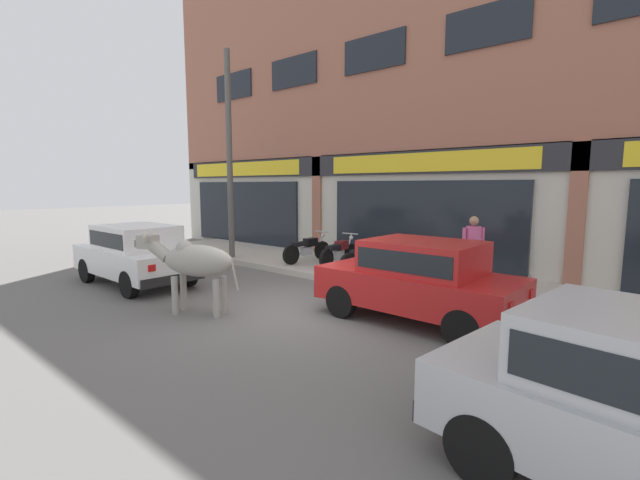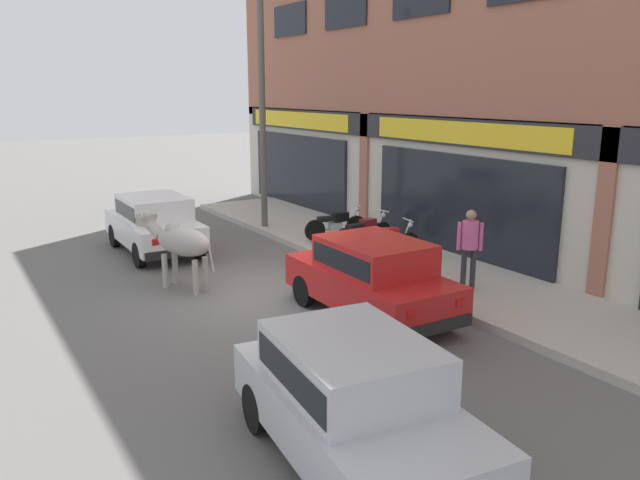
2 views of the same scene
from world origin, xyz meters
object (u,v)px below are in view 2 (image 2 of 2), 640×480
at_px(car_0, 154,221).
at_px(pedestrian, 470,241).
at_px(utility_pole, 262,116).
at_px(car_1, 354,397).
at_px(motorcycle_1, 364,232).
at_px(cow, 180,241).
at_px(motorcycle_0, 336,224).
at_px(motorcycle_2, 385,241).
at_px(car_2, 372,274).

distance_m(car_0, pedestrian, 7.89).
relative_size(pedestrian, utility_pole, 0.25).
xyz_separation_m(car_1, motorcycle_1, (-7.42, 5.48, -0.27)).
relative_size(cow, motorcycle_1, 1.10).
xyz_separation_m(motorcycle_0, motorcycle_2, (2.22, -0.09, 0.00)).
distance_m(cow, utility_pole, 5.99).
distance_m(motorcycle_1, pedestrian, 3.94).
bearing_deg(pedestrian, car_0, -147.56).
xyz_separation_m(car_0, motorcycle_2, (3.87, 4.30, -0.27)).
distance_m(car_2, utility_pole, 7.93).
distance_m(car_1, motorcycle_0, 10.09).
xyz_separation_m(car_2, motorcycle_1, (-3.84, 2.60, -0.27)).
xyz_separation_m(motorcycle_0, utility_pole, (-2.40, -0.91, 2.78)).
relative_size(cow, car_0, 0.55).
bearing_deg(pedestrian, car_2, -91.11).
bearing_deg(motorcycle_2, car_2, -41.26).
bearing_deg(pedestrian, motorcycle_1, 176.25).
bearing_deg(car_1, pedestrian, 124.03).
bearing_deg(car_2, car_0, -164.05).
height_order(car_0, motorcycle_2, car_0).
relative_size(motorcycle_1, motorcycle_2, 1.01).
bearing_deg(cow, utility_pole, 135.01).
bearing_deg(car_0, motorcycle_2, 48.01).
xyz_separation_m(cow, pedestrian, (3.50, 4.67, 0.14)).
bearing_deg(car_2, motorcycle_2, 138.74).
relative_size(car_0, car_1, 0.97).
xyz_separation_m(car_1, motorcycle_2, (-6.32, 5.29, -0.27)).
bearing_deg(pedestrian, motorcycle_2, 178.66).
distance_m(cow, motorcycle_1, 4.96).
height_order(car_1, utility_pole, utility_pole).
bearing_deg(utility_pole, car_0, -77.80).
relative_size(motorcycle_0, pedestrian, 1.13).
height_order(car_1, car_2, same).
bearing_deg(motorcycle_0, motorcycle_1, 5.27).
xyz_separation_m(car_1, motorcycle_0, (-8.54, 5.38, -0.27)).
height_order(car_1, motorcycle_1, car_1).
height_order(cow, car_1, cow).
height_order(motorcycle_0, motorcycle_1, same).
bearing_deg(motorcycle_2, motorcycle_0, 177.78).
bearing_deg(car_0, car_1, -5.60).
relative_size(car_0, motorcycle_0, 2.00).
xyz_separation_m(car_1, pedestrian, (-3.53, 5.23, 0.33)).
relative_size(car_2, utility_pole, 0.57).
bearing_deg(utility_pole, car_2, -12.12).
bearing_deg(motorcycle_1, motorcycle_0, -174.73).
height_order(cow, pedestrian, pedestrian).
height_order(car_0, utility_pole, utility_pole).
bearing_deg(car_0, cow, -7.85).
bearing_deg(motorcycle_0, motorcycle_2, -2.22).
bearing_deg(cow, motorcycle_2, 81.46).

